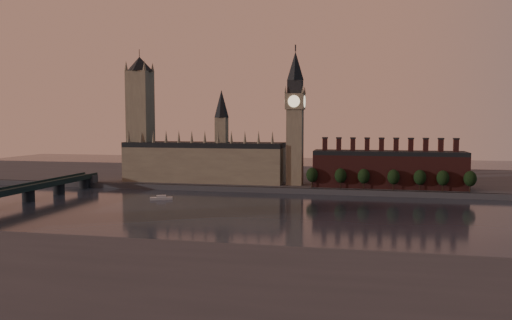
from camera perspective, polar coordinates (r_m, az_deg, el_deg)
The scene contains 15 objects.
ground at distance 283.01m, azimuth -0.56°, elevation -6.35°, with size 900.00×900.00×0.00m, color black.
north_bank at distance 456.28m, azimuth 4.33°, elevation -1.98°, with size 900.00×182.00×4.00m.
palace_of_westminster at distance 407.17m, azimuth -5.89°, elevation 0.01°, with size 130.00×30.30×74.00m.
victoria_tower at distance 426.49m, azimuth -13.08°, elevation 5.15°, with size 24.00×24.00×108.00m.
big_ben at distance 384.66m, azimuth 4.49°, elevation 5.00°, with size 15.00×15.00×107.00m.
chimney_block at distance 383.40m, azimuth 14.88°, elevation -0.97°, with size 110.00×25.00×37.00m.
embankment_tree_0 at distance 370.59m, azimuth 6.42°, elevation -1.70°, with size 8.60×8.60×14.88m.
embankment_tree_1 at distance 368.82m, azimuth 9.64°, elevation -1.77°, with size 8.60×8.60×14.88m.
embankment_tree_2 at distance 367.89m, azimuth 12.21°, elevation -1.82°, with size 8.60×8.60×14.88m.
embankment_tree_3 at distance 368.04m, azimuth 15.45°, elevation -1.88°, with size 8.60×8.60×14.88m.
embankment_tree_4 at distance 370.88m, azimuth 18.22°, elevation -1.90°, with size 8.60×8.60×14.88m.
embankment_tree_5 at distance 372.18m, azimuth 20.58°, elevation -1.93°, with size 8.60×8.60×14.88m.
embankment_tree_6 at distance 374.47m, azimuth 23.28°, elevation -1.98°, with size 8.60×8.60×14.88m.
westminster_bridge at distance 347.46m, azimuth -26.53°, elevation -3.56°, with size 14.00×200.00×11.55m.
river_boat at distance 344.58m, azimuth -10.78°, elevation -4.29°, with size 15.54×9.74×3.01m.
Camera 1 is at (60.65, -271.29, 53.05)m, focal length 35.00 mm.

